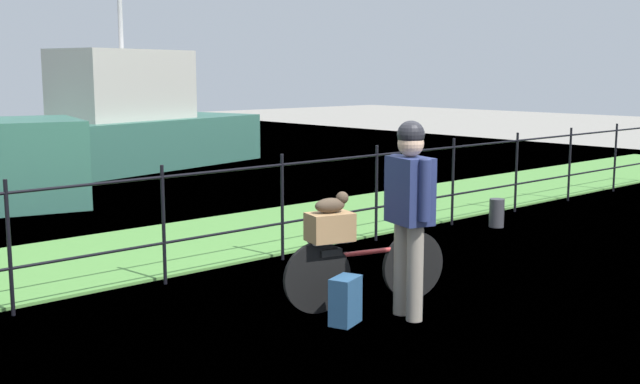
# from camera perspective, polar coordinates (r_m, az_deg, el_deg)

# --- Properties ---
(ground_plane) EXTENTS (60.00, 60.00, 0.00)m
(ground_plane) POSITION_cam_1_polar(r_m,az_deg,el_deg) (7.22, 8.52, -8.04)
(ground_plane) COLOR gray
(grass_strip) EXTENTS (27.00, 2.40, 0.03)m
(grass_strip) POSITION_cam_1_polar(r_m,az_deg,el_deg) (9.80, -7.85, -3.43)
(grass_strip) COLOR #569342
(grass_strip) RESTS_ON ground
(harbor_water) EXTENTS (30.00, 30.00, 0.00)m
(harbor_water) POSITION_cam_1_polar(r_m,az_deg,el_deg) (16.11, -22.23, 0.75)
(harbor_water) COLOR slate
(harbor_water) RESTS_ON ground
(iron_fence) EXTENTS (18.04, 0.04, 1.19)m
(iron_fence) POSITION_cam_1_polar(r_m,az_deg,el_deg) (8.60, -2.78, -0.57)
(iron_fence) COLOR black
(iron_fence) RESTS_ON ground
(bicycle_main) EXTENTS (1.56, 0.48, 0.63)m
(bicycle_main) POSITION_cam_1_polar(r_m,az_deg,el_deg) (6.98, 3.31, -5.68)
(bicycle_main) COLOR black
(bicycle_main) RESTS_ON ground
(wooden_crate) EXTENTS (0.44, 0.35, 0.25)m
(wooden_crate) POSITION_cam_1_polar(r_m,az_deg,el_deg) (6.72, 0.73, -2.57)
(wooden_crate) COLOR #A87F51
(wooden_crate) RESTS_ON bicycle_main
(terrier_dog) EXTENTS (0.32, 0.21, 0.18)m
(terrier_dog) POSITION_cam_1_polar(r_m,az_deg,el_deg) (6.70, 0.92, -0.87)
(terrier_dog) COLOR #4C3D2D
(terrier_dog) RESTS_ON wooden_crate
(cyclist_person) EXTENTS (0.36, 0.52, 1.68)m
(cyclist_person) POSITION_cam_1_polar(r_m,az_deg,el_deg) (6.55, 6.59, -0.71)
(cyclist_person) COLOR gray
(cyclist_person) RESTS_ON ground
(backpack_on_paving) EXTENTS (0.32, 0.26, 0.40)m
(backpack_on_paving) POSITION_cam_1_polar(r_m,az_deg,el_deg) (6.52, 1.87, -7.95)
(backpack_on_paving) COLOR #28517A
(backpack_on_paving) RESTS_ON ground
(mooring_bollard) EXTENTS (0.20, 0.20, 0.38)m
(mooring_bollard) POSITION_cam_1_polar(r_m,az_deg,el_deg) (10.77, 12.81, -1.51)
(mooring_bollard) COLOR #38383D
(mooring_bollard) RESTS_ON ground
(moored_boat_near) EXTENTS (6.83, 3.73, 4.14)m
(moored_boat_near) POSITION_cam_1_polar(r_m,az_deg,el_deg) (17.28, -14.13, 4.68)
(moored_boat_near) COLOR #336656
(moored_boat_near) RESTS_ON ground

